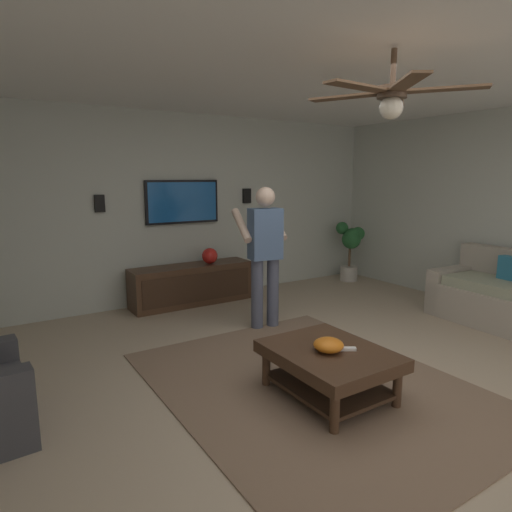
{
  "coord_description": "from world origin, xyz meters",
  "views": [
    {
      "loc": [
        -2.58,
        2.48,
        1.75
      ],
      "look_at": [
        1.21,
        0.06,
        0.93
      ],
      "focal_mm": 30.7,
      "sensor_mm": 36.0,
      "label": 1
    }
  ],
  "objects": [
    {
      "name": "ground_plane",
      "position": [
        0.0,
        0.0,
        0.0
      ],
      "size": [
        7.79,
        7.79,
        0.0
      ],
      "primitive_type": "plane",
      "color": "tan"
    },
    {
      "name": "wall_back_tv",
      "position": [
        3.22,
        0.0,
        1.31
      ],
      "size": [
        0.1,
        6.69,
        2.62
      ],
      "primitive_type": "cube",
      "color": "#B2B7AD",
      "rests_on": "ground"
    },
    {
      "name": "ceiling_slab",
      "position": [
        0.0,
        0.0,
        2.67
      ],
      "size": [
        6.54,
        6.69,
        0.1
      ],
      "primitive_type": "cube",
      "color": "white"
    },
    {
      "name": "area_rug",
      "position": [
        0.07,
        0.22,
        0.01
      ],
      "size": [
        2.99,
        2.33,
        0.01
      ],
      "primitive_type": "cube",
      "color": "#7A604C",
      "rests_on": "ground"
    },
    {
      "name": "coffee_table",
      "position": [
        -0.13,
        0.22,
        0.3
      ],
      "size": [
        1.0,
        0.8,
        0.4
      ],
      "color": "#422B1C",
      "rests_on": "ground"
    },
    {
      "name": "media_console",
      "position": [
        2.89,
        0.05,
        0.28
      ],
      "size": [
        0.45,
        1.7,
        0.55
      ],
      "rotation": [
        0.0,
        0.0,
        3.14
      ],
      "color": "#422B1C",
      "rests_on": "ground"
    },
    {
      "name": "tv",
      "position": [
        3.13,
        0.05,
        1.41
      ],
      "size": [
        0.05,
        1.07,
        0.6
      ],
      "rotation": [
        0.0,
        0.0,
        3.14
      ],
      "color": "black"
    },
    {
      "name": "person_standing",
      "position": [
        1.54,
        -0.27,
        0.93
      ],
      "size": [
        0.6,
        0.6,
        1.64
      ],
      "rotation": [
        0.0,
        0.0,
        -0.17
      ],
      "color": "#4C5166",
      "rests_on": "ground"
    },
    {
      "name": "potted_plant_tall",
      "position": [
        2.69,
        -2.8,
        0.64
      ],
      "size": [
        0.43,
        0.43,
        1.0
      ],
      "color": "#B7B2A8",
      "rests_on": "ground"
    },
    {
      "name": "bowl",
      "position": [
        -0.16,
        0.26,
        0.45
      ],
      "size": [
        0.24,
        0.24,
        0.11
      ],
      "primitive_type": "ellipsoid",
      "color": "orange",
      "rests_on": "coffee_table"
    },
    {
      "name": "remote_white",
      "position": [
        -0.22,
        0.12,
        0.41
      ],
      "size": [
        0.12,
        0.15,
        0.02
      ],
      "primitive_type": "cube",
      "rotation": [
        0.0,
        0.0,
        4.13
      ],
      "color": "white",
      "rests_on": "coffee_table"
    },
    {
      "name": "vase_round",
      "position": [
        2.84,
        -0.22,
        0.66
      ],
      "size": [
        0.22,
        0.22,
        0.22
      ],
      "primitive_type": "sphere",
      "color": "red",
      "rests_on": "media_console"
    },
    {
      "name": "wall_speaker_left",
      "position": [
        3.14,
        -1.01,
        1.47
      ],
      "size": [
        0.06,
        0.12,
        0.22
      ],
      "primitive_type": "cube",
      "color": "black"
    },
    {
      "name": "wall_speaker_right",
      "position": [
        3.14,
        1.16,
        1.42
      ],
      "size": [
        0.06,
        0.12,
        0.22
      ],
      "primitive_type": "cube",
      "color": "black"
    },
    {
      "name": "ceiling_fan",
      "position": [
        -0.46,
        0.04,
        2.29
      ],
      "size": [
        1.1,
        1.12,
        0.46
      ],
      "color": "#4C3828"
    }
  ]
}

